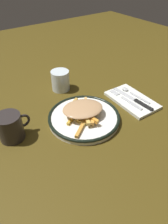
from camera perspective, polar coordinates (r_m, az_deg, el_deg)
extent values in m
plane|color=#46370F|center=(0.77, 0.00, -2.16)|extent=(2.60, 2.60, 0.00)
cylinder|color=white|center=(0.76, 0.00, -1.67)|extent=(0.27, 0.27, 0.02)
torus|color=black|center=(0.76, 0.00, -1.18)|extent=(0.27, 0.27, 0.01)
cube|color=#DDB357|center=(0.74, -0.75, -0.09)|extent=(0.03, 0.09, 0.01)
cube|color=#EDB15D|center=(0.81, 0.95, 2.07)|extent=(0.05, 0.09, 0.01)
cube|color=gold|center=(0.75, 0.67, -0.95)|extent=(0.07, 0.02, 0.01)
cube|color=gold|center=(0.76, 1.77, 0.56)|extent=(0.06, 0.07, 0.01)
cube|color=gold|center=(0.74, -3.31, -1.84)|extent=(0.07, 0.04, 0.01)
cube|color=gold|center=(0.78, 0.91, 0.54)|extent=(0.03, 0.09, 0.01)
cube|color=#F0C25C|center=(0.80, 0.79, 1.76)|extent=(0.02, 0.09, 0.01)
cube|color=gold|center=(0.73, 2.39, -1.51)|extent=(0.06, 0.07, 0.01)
cube|color=#E5B451|center=(0.72, 0.75, -1.75)|extent=(0.04, 0.07, 0.01)
cube|color=gold|center=(0.75, -0.38, -1.08)|extent=(0.07, 0.05, 0.01)
cube|color=gold|center=(0.70, -0.81, -4.50)|extent=(0.09, 0.06, 0.01)
cube|color=gold|center=(0.77, -0.61, -0.29)|extent=(0.07, 0.03, 0.01)
cube|color=#E7BF59|center=(0.74, -2.47, -1.68)|extent=(0.03, 0.10, 0.01)
cube|color=gold|center=(0.81, -3.46, 2.01)|extent=(0.08, 0.05, 0.01)
cube|color=orange|center=(0.72, 2.22, -1.67)|extent=(0.02, 0.06, 0.01)
cube|color=gold|center=(0.75, -2.70, -1.39)|extent=(0.04, 0.08, 0.01)
ellipsoid|color=tan|center=(0.74, -0.53, 0.90)|extent=(0.18, 0.16, 0.02)
cube|color=#275D1F|center=(0.73, 1.62, 0.37)|extent=(0.00, 0.00, 0.00)
cube|color=#38672D|center=(0.74, -0.16, 0.96)|extent=(0.00, 0.00, 0.00)
cube|color=#2D7419|center=(0.71, 0.66, -0.82)|extent=(0.00, 0.00, 0.00)
cube|color=#386220|center=(0.74, 0.02, 1.00)|extent=(0.00, 0.00, 0.00)
cube|color=white|center=(0.89, 13.30, 3.29)|extent=(0.14, 0.22, 0.01)
cube|color=silver|center=(0.85, 13.17, 2.46)|extent=(0.01, 0.11, 0.01)
cube|color=silver|center=(0.91, 8.62, 5.41)|extent=(0.02, 0.04, 0.00)
cube|color=black|center=(0.85, 16.39, 1.98)|extent=(0.02, 0.09, 0.01)
cube|color=silver|center=(0.90, 11.26, 5.01)|extent=(0.02, 0.12, 0.00)
cube|color=silver|center=(0.89, 15.38, 3.84)|extent=(0.01, 0.10, 0.00)
ellipsoid|color=silver|center=(0.93, 11.46, 6.34)|extent=(0.02, 0.03, 0.01)
cylinder|color=silver|center=(0.93, -6.64, 8.81)|extent=(0.08, 0.08, 0.09)
cylinder|color=#2A2524|center=(0.71, -20.08, -4.04)|extent=(0.08, 0.08, 0.09)
torus|color=#2A2524|center=(0.72, -16.78, -2.38)|extent=(0.05, 0.01, 0.05)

